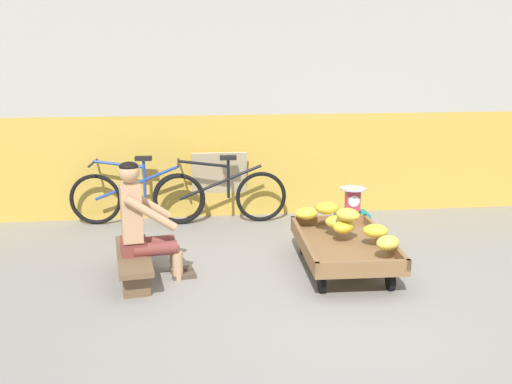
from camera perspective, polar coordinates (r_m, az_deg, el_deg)
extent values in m
plane|color=gray|center=(4.87, 8.86, -12.29)|extent=(80.00, 80.00, 0.00)
cube|color=gold|center=(7.75, 2.58, 2.88)|extent=(16.00, 0.30, 1.32)
cube|color=#A8A399|center=(7.61, 2.71, 14.64)|extent=(16.00, 0.30, 1.84)
cube|color=brown|center=(5.80, 8.58, -5.43)|extent=(0.88, 1.46, 0.05)
cube|color=brown|center=(5.69, 4.68, -4.88)|extent=(0.08, 1.44, 0.10)
cube|color=brown|center=(5.88, 12.41, -4.56)|extent=(0.08, 1.44, 0.10)
cube|color=brown|center=(6.42, 7.16, -2.75)|extent=(0.84, 0.06, 0.10)
cube|color=brown|center=(5.13, 10.43, -7.19)|extent=(0.84, 0.06, 0.10)
cylinder|color=black|center=(6.25, 4.64, -5.28)|extent=(0.06, 0.18, 0.18)
cylinder|color=black|center=(6.38, 10.25, -5.06)|extent=(0.06, 0.18, 0.18)
cylinder|color=black|center=(5.32, 6.45, -8.82)|extent=(0.06, 0.18, 0.18)
cylinder|color=black|center=(5.48, 13.00, -8.43)|extent=(0.06, 0.18, 0.18)
ellipsoid|color=yellow|center=(6.24, 4.94, -2.09)|extent=(0.26, 0.20, 0.13)
ellipsoid|color=yellow|center=(5.42, 12.77, -4.86)|extent=(0.30, 0.28, 0.13)
ellipsoid|color=gold|center=(5.97, 7.92, -2.91)|extent=(0.28, 0.23, 0.13)
ellipsoid|color=gold|center=(5.82, 8.59, -3.39)|extent=(0.30, 0.27, 0.13)
ellipsoid|color=gold|center=(5.74, 11.60, -3.75)|extent=(0.28, 0.24, 0.13)
ellipsoid|color=gold|center=(6.01, 6.94, -1.56)|extent=(0.27, 0.23, 0.13)
ellipsoid|color=gold|center=(5.75, 8.97, -2.21)|extent=(0.30, 0.29, 0.13)
cube|color=brown|center=(5.62, -11.90, -6.09)|extent=(0.45, 1.13, 0.05)
cube|color=brown|center=(6.03, -12.04, -6.07)|extent=(0.25, 0.11, 0.22)
cube|color=brown|center=(5.31, -11.60, -8.84)|extent=(0.25, 0.11, 0.22)
cylinder|color=tan|center=(5.78, -7.94, -6.51)|extent=(0.10, 0.10, 0.27)
cube|color=#4C3D2D|center=(5.83, -7.32, -7.52)|extent=(0.23, 0.13, 0.04)
cylinder|color=brown|center=(5.70, -10.00, -4.93)|extent=(0.42, 0.19, 0.13)
cylinder|color=tan|center=(5.61, -7.67, -7.13)|extent=(0.10, 0.10, 0.27)
cube|color=#4C3D2D|center=(5.66, -7.03, -8.17)|extent=(0.23, 0.13, 0.04)
cylinder|color=brown|center=(5.53, -9.79, -5.51)|extent=(0.42, 0.19, 0.13)
cube|color=brown|center=(5.59, -11.95, -5.17)|extent=(0.26, 0.31, 0.14)
cube|color=tan|center=(5.49, -12.12, -1.91)|extent=(0.23, 0.35, 0.52)
cylinder|color=tan|center=(5.69, -10.68, -1.02)|extent=(0.48, 0.15, 0.36)
cylinder|color=tan|center=(5.31, -10.25, -2.09)|extent=(0.48, 0.15, 0.36)
sphere|color=tan|center=(5.41, -12.32, 1.92)|extent=(0.19, 0.19, 0.19)
ellipsoid|color=black|center=(5.40, -12.35, 2.46)|extent=(0.17, 0.17, 0.09)
cube|color=#19847F|center=(6.83, 9.34, -3.21)|extent=(0.36, 0.28, 0.30)
cylinder|color=#28282D|center=(6.79, 9.39, -1.88)|extent=(0.20, 0.20, 0.03)
cube|color=#C6384C|center=(6.75, 9.44, -0.78)|extent=(0.16, 0.10, 0.24)
cylinder|color=white|center=(6.70, 9.56, -0.89)|extent=(0.13, 0.01, 0.13)
cylinder|color=#B2B5BA|center=(6.72, 9.48, 0.34)|extent=(0.30, 0.30, 0.01)
torus|color=black|center=(7.47, -15.42, -0.70)|extent=(0.64, 0.09, 0.64)
torus|color=black|center=(7.32, -7.60, -0.62)|extent=(0.64, 0.09, 0.64)
cylinder|color=#234299|center=(7.33, -11.62, 0.85)|extent=(1.03, 0.10, 0.43)
cylinder|color=#234299|center=(7.31, -10.86, 1.17)|extent=(0.04, 0.04, 0.48)
cylinder|color=#234299|center=(7.32, -13.30, 2.66)|extent=(0.62, 0.08, 0.12)
cube|color=black|center=(7.25, -10.96, 3.25)|extent=(0.21, 0.11, 0.05)
cylinder|color=black|center=(7.37, -15.64, 2.76)|extent=(0.06, 0.48, 0.03)
torus|color=black|center=(7.27, -7.50, -0.71)|extent=(0.64, 0.06, 0.64)
torus|color=black|center=(7.33, 0.50, -0.46)|extent=(0.64, 0.06, 0.64)
cylinder|color=black|center=(7.24, -3.51, 0.94)|extent=(1.03, 0.05, 0.43)
cylinder|color=black|center=(7.23, -2.72, 1.28)|extent=(0.04, 0.04, 0.48)
cylinder|color=black|center=(7.18, -5.17, 2.76)|extent=(0.62, 0.04, 0.12)
cube|color=black|center=(7.18, -2.75, 3.38)|extent=(0.20, 0.10, 0.05)
cylinder|color=black|center=(7.17, -7.61, 2.85)|extent=(0.03, 0.48, 0.03)
cube|color=#C6B289|center=(7.54, -3.62, 0.79)|extent=(0.70, 0.28, 0.87)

